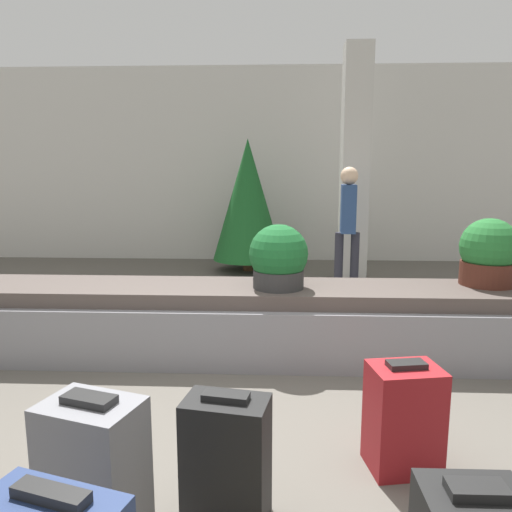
# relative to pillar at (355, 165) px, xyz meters

# --- Properties ---
(ground_plane) EXTENTS (18.00, 18.00, 0.00)m
(ground_plane) POSITION_rel_pillar_xyz_m (-1.23, -4.60, -1.60)
(ground_plane) COLOR #59544C
(back_wall) EXTENTS (18.00, 0.06, 3.20)m
(back_wall) POSITION_rel_pillar_xyz_m (-1.23, 1.42, 0.00)
(back_wall) COLOR beige
(back_wall) RESTS_ON ground_plane
(carousel) EXTENTS (8.28, 0.85, 0.60)m
(carousel) POSITION_rel_pillar_xyz_m (-1.23, -3.05, -1.31)
(carousel) COLOR gray
(carousel) RESTS_ON ground_plane
(pillar) EXTENTS (0.37, 0.37, 3.20)m
(pillar) POSITION_rel_pillar_xyz_m (0.00, 0.00, 0.00)
(pillar) COLOR beige
(pillar) RESTS_ON ground_plane
(suitcase_4) EXTENTS (0.42, 0.35, 0.74)m
(suitcase_4) POSITION_rel_pillar_xyz_m (-1.73, -5.38, -1.24)
(suitcase_4) COLOR slate
(suitcase_4) RESTS_ON ground_plane
(suitcase_5) EXTENTS (0.39, 0.33, 0.59)m
(suitcase_5) POSITION_rel_pillar_xyz_m (-0.39, -4.63, -1.32)
(suitcase_5) COLOR maroon
(suitcase_5) RESTS_ON ground_plane
(suitcase_7) EXTENTS (0.40, 0.29, 0.61)m
(suitcase_7) POSITION_rel_pillar_xyz_m (-1.26, -5.07, -1.31)
(suitcase_7) COLOR black
(suitcase_7) RESTS_ON ground_plane
(potted_plant_0) EXTENTS (0.48, 0.48, 0.52)m
(potted_plant_0) POSITION_rel_pillar_xyz_m (-1.04, -3.11, -0.76)
(potted_plant_0) COLOR #2D2D2D
(potted_plant_0) RESTS_ON carousel
(potted_plant_1) EXTENTS (0.47, 0.47, 0.56)m
(potted_plant_1) POSITION_rel_pillar_xyz_m (0.69, -2.92, -0.74)
(potted_plant_1) COLOR #4C2319
(potted_plant_1) RESTS_ON carousel
(traveler_0) EXTENTS (0.31, 0.33, 1.57)m
(traveler_0) POSITION_rel_pillar_xyz_m (-0.18, -0.78, -0.67)
(traveler_0) COLOR #282833
(traveler_0) RESTS_ON ground_plane
(decorated_tree) EXTENTS (1.07, 1.07, 1.99)m
(decorated_tree) POSITION_rel_pillar_xyz_m (-1.51, 0.45, -0.52)
(decorated_tree) COLOR #4C331E
(decorated_tree) RESTS_ON ground_plane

